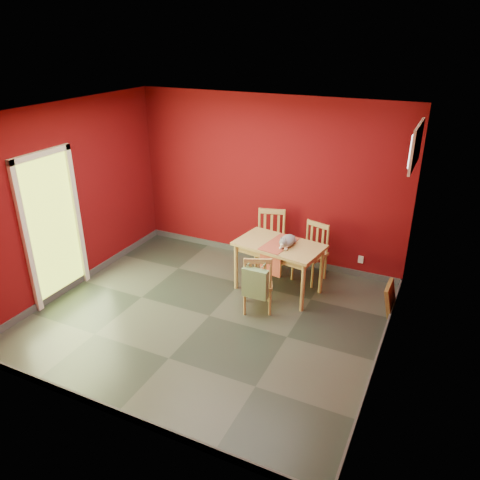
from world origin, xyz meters
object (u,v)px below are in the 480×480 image
at_px(chair_far_right, 311,252).
at_px(tote_bag, 255,283).
at_px(chair_far_left, 270,240).
at_px(dining_table, 279,250).
at_px(chair_near, 257,282).
at_px(picture_frame, 390,298).
at_px(cat, 288,239).

distance_m(chair_far_right, tote_bag, 1.42).
bearing_deg(chair_far_left, chair_far_right, -2.32).
distance_m(dining_table, chair_far_left, 0.72).
distance_m(chair_near, tote_bag, 0.23).
relative_size(chair_far_right, picture_frame, 2.13).
bearing_deg(chair_far_left, cat, -50.22).
bearing_deg(cat, chair_near, -84.98).
relative_size(dining_table, cat, 3.23).
xyz_separation_m(chair_far_right, chair_near, (-0.39, -1.18, -0.02)).
relative_size(chair_far_left, cat, 2.41).
xyz_separation_m(chair_far_left, tote_bag, (0.36, -1.41, 0.03)).
xyz_separation_m(chair_near, tote_bag, (0.05, -0.20, 0.10)).
distance_m(dining_table, picture_frame, 1.66).
height_order(chair_far_left, picture_frame, chair_far_left).
bearing_deg(tote_bag, picture_frame, 29.98).
bearing_deg(dining_table, chair_far_right, 60.26).
height_order(chair_far_left, chair_near, chair_far_left).
height_order(chair_far_right, tote_bag, chair_far_right).
bearing_deg(chair_far_left, chair_near, -75.92).
xyz_separation_m(dining_table, tote_bag, (-0.02, -0.82, -0.13)).
bearing_deg(picture_frame, chair_far_left, 166.38).
bearing_deg(picture_frame, tote_bag, -150.02).
bearing_deg(tote_bag, cat, 80.53).
relative_size(chair_far_right, tote_bag, 1.89).
distance_m(dining_table, tote_bag, 0.83).
bearing_deg(dining_table, chair_near, -96.37).
distance_m(chair_near, cat, 0.77).
bearing_deg(cat, dining_table, -157.76).
bearing_deg(chair_far_right, chair_far_left, 177.68).
height_order(tote_bag, cat, cat).
height_order(dining_table, tote_bag, tote_bag).
distance_m(dining_table, cat, 0.23).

